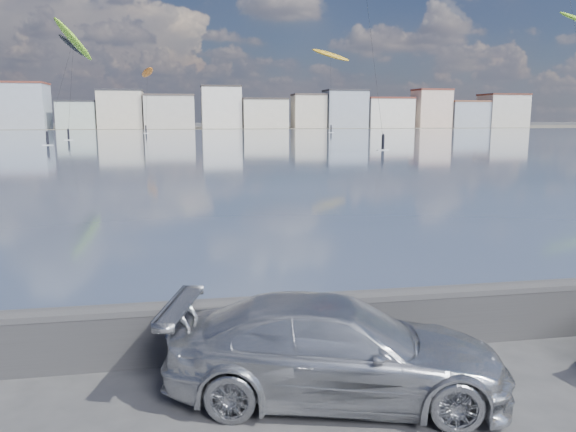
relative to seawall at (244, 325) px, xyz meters
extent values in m
cube|color=#344462|center=(0.00, 88.80, -0.58)|extent=(500.00, 177.00, 0.00)
cube|color=#4C473D|center=(0.00, 197.30, -0.57)|extent=(500.00, 60.00, 0.00)
cube|color=#28282B|center=(0.00, 0.00, -0.13)|extent=(400.00, 0.35, 0.90)
cylinder|color=#28282B|center=(0.00, 0.00, 0.32)|extent=(400.00, 0.36, 0.36)
cube|color=#9EA8B7|center=(-51.50, 183.30, 6.42)|extent=(15.00, 12.00, 14.00)
cube|color=brown|center=(-51.50, 183.30, 13.72)|extent=(15.30, 12.24, 0.60)
cube|color=#B7C6BC|center=(-35.00, 183.30, 3.67)|extent=(12.00, 10.00, 8.50)
cube|color=#2D2D33|center=(-35.00, 183.30, 8.22)|extent=(12.24, 10.20, 0.60)
cube|color=beige|center=(-21.50, 183.30, 5.42)|extent=(14.00, 11.00, 12.00)
cube|color=#2D2D33|center=(-21.50, 183.30, 11.72)|extent=(14.28, 11.22, 0.60)
cube|color=beige|center=(-6.00, 183.30, 4.67)|extent=(16.00, 13.00, 10.50)
cube|color=#4C423D|center=(-6.00, 183.30, 10.22)|extent=(16.32, 13.26, 0.60)
cube|color=white|center=(11.00, 183.30, 6.17)|extent=(13.00, 10.00, 13.50)
cube|color=#383330|center=(11.00, 183.30, 13.22)|extent=(13.26, 10.20, 0.60)
cube|color=silver|center=(25.50, 183.30, 4.17)|extent=(15.00, 12.00, 9.50)
cube|color=#383330|center=(25.50, 183.30, 9.22)|extent=(15.30, 12.24, 0.60)
cube|color=beige|center=(41.00, 183.30, 4.92)|extent=(11.00, 9.00, 11.00)
cube|color=#4C423D|center=(41.00, 183.30, 10.72)|extent=(11.22, 9.18, 0.60)
cube|color=#9EA8B7|center=(54.00, 183.30, 5.67)|extent=(14.00, 11.00, 12.50)
cube|color=#2D2D33|center=(54.00, 183.30, 12.22)|extent=(14.28, 11.22, 0.60)
cube|color=white|center=(69.50, 183.30, 4.42)|extent=(16.00, 12.00, 10.00)
cube|color=brown|center=(69.50, 183.30, 9.72)|extent=(16.32, 12.24, 0.60)
cube|color=beige|center=(86.00, 183.30, 5.92)|extent=(12.00, 10.00, 13.00)
cube|color=brown|center=(86.00, 183.30, 12.72)|extent=(12.24, 10.20, 0.60)
cube|color=#9EA8B7|center=(99.50, 183.30, 3.92)|extent=(14.00, 11.00, 9.00)
cube|color=brown|center=(99.50, 183.30, 8.72)|extent=(14.28, 11.22, 0.60)
cube|color=beige|center=(114.00, 183.30, 5.17)|extent=(15.00, 12.00, 11.50)
cube|color=#562D23|center=(114.00, 183.30, 11.22)|extent=(15.30, 12.24, 0.60)
imported|color=silver|center=(1.20, -1.56, 0.14)|extent=(5.31, 3.21, 1.44)
ellipsoid|color=#BF8C19|center=(37.15, 138.79, 19.30)|extent=(10.64, 4.66, 4.78)
cube|color=white|center=(34.78, 128.26, -0.53)|extent=(1.40, 0.42, 0.08)
cylinder|color=black|center=(34.78, 128.26, 0.37)|extent=(0.36, 0.36, 1.70)
sphere|color=black|center=(34.78, 128.26, 1.27)|extent=(0.28, 0.28, 0.28)
cylinder|color=black|center=(35.96, 133.52, 10.01)|extent=(2.41, 10.57, 18.60)
ellipsoid|color=orange|center=(-10.18, 143.30, 14.56)|extent=(4.52, 8.76, 2.69)
cube|color=white|center=(-10.35, 131.27, -0.53)|extent=(1.40, 0.42, 0.08)
cylinder|color=black|center=(-10.35, 131.27, 0.37)|extent=(0.36, 0.36, 1.70)
sphere|color=black|center=(-10.35, 131.27, 1.27)|extent=(0.28, 0.28, 0.28)
cylinder|color=black|center=(-10.27, 137.28, 7.64)|extent=(0.20, 12.05, 13.86)
ellipsoid|color=black|center=(-20.46, 101.35, 15.95)|extent=(5.34, 8.86, 4.45)
cube|color=white|center=(-20.71, 92.98, -0.53)|extent=(1.40, 0.42, 0.08)
cylinder|color=black|center=(-20.71, 92.98, 0.37)|extent=(0.36, 0.36, 1.70)
sphere|color=black|center=(-20.71, 92.98, 1.27)|extent=(0.28, 0.28, 0.28)
cylinder|color=black|center=(-20.58, 97.16, 8.34)|extent=(0.29, 8.40, 15.25)
ellipsoid|color=#8CD826|center=(-17.95, 87.65, 15.39)|extent=(6.29, 9.17, 7.21)
cube|color=white|center=(-20.12, 75.35, -0.53)|extent=(1.40, 0.42, 0.08)
cylinder|color=black|center=(-20.12, 75.35, 0.37)|extent=(0.36, 0.36, 1.70)
sphere|color=black|center=(-20.12, 75.35, 1.27)|extent=(0.28, 0.28, 0.28)
cylinder|color=black|center=(-19.03, 81.50, 8.06)|extent=(2.21, 12.33, 14.69)
cube|color=white|center=(22.51, 56.01, -0.53)|extent=(1.40, 0.42, 0.08)
cylinder|color=black|center=(22.51, 56.01, 0.37)|extent=(0.36, 0.36, 1.70)
sphere|color=black|center=(22.51, 56.01, 1.27)|extent=(0.28, 0.28, 0.28)
cylinder|color=black|center=(22.40, 63.04, 17.44)|extent=(0.24, 14.07, 33.45)
camera|label=1|loc=(-0.86, -9.02, 3.49)|focal=35.00mm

